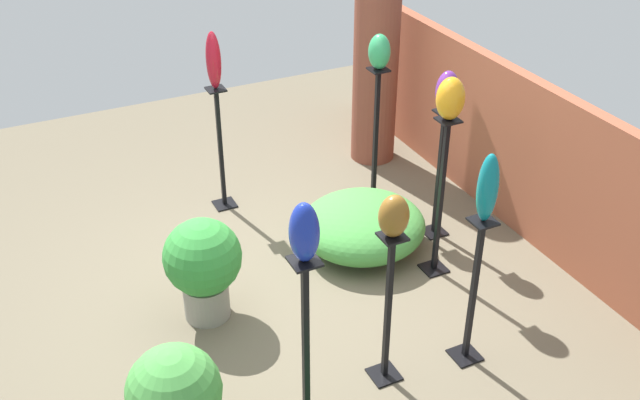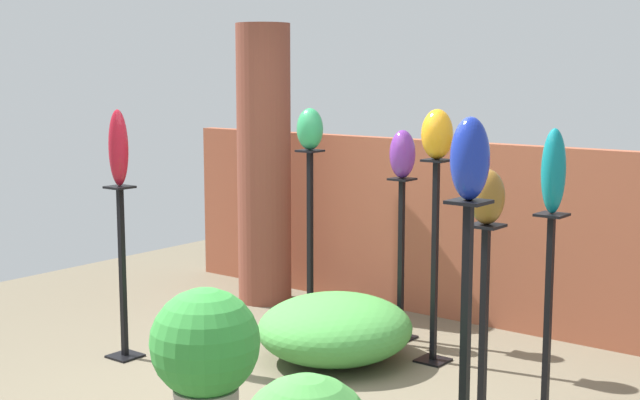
{
  "view_description": "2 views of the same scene",
  "coord_description": "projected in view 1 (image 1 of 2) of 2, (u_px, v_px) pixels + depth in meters",
  "views": [
    {
      "loc": [
        4.48,
        -1.73,
        3.77
      ],
      "look_at": [
        0.14,
        0.35,
        0.8
      ],
      "focal_mm": 42.0,
      "sensor_mm": 36.0,
      "label": 1
    },
    {
      "loc": [
        3.37,
        -3.76,
        1.96
      ],
      "look_at": [
        0.14,
        0.34,
        1.2
      ],
      "focal_mm": 50.0,
      "sensor_mm": 36.0,
      "label": 2
    }
  ],
  "objects": [
    {
      "name": "art_vase_violet",
      "position": [
        447.0,
        91.0,
        6.0
      ],
      "size": [
        0.18,
        0.19,
        0.35
      ],
      "primitive_type": "ellipsoid",
      "color": "#6B2D8C",
      "rests_on": "pedestal_violet"
    },
    {
      "name": "potted_plant_front_right",
      "position": [
        203.0,
        264.0,
        5.5
      ],
      "size": [
        0.58,
        0.58,
        0.84
      ],
      "color": "gray",
      "rests_on": "ground"
    },
    {
      "name": "art_vase_bronze",
      "position": [
        394.0,
        216.0,
        4.51
      ],
      "size": [
        0.18,
        0.19,
        0.28
      ],
      "primitive_type": "ellipsoid",
      "color": "brown",
      "rests_on": "pedestal_bronze"
    },
    {
      "name": "potted_plant_mid_right",
      "position": [
        175.0,
        395.0,
        4.45
      ],
      "size": [
        0.58,
        0.58,
        0.76
      ],
      "color": "#936B4C",
      "rests_on": "ground"
    },
    {
      "name": "brick_wall_back",
      "position": [
        516.0,
        151.0,
        6.54
      ],
      "size": [
        5.6,
        0.12,
        1.41
      ],
      "primitive_type": "cube",
      "color": "#9E5138",
      "rests_on": "ground"
    },
    {
      "name": "pedestal_teal",
      "position": [
        473.0,
        298.0,
        5.09
      ],
      "size": [
        0.2,
        0.2,
        1.16
      ],
      "color": "black",
      "rests_on": "ground"
    },
    {
      "name": "art_vase_jade",
      "position": [
        379.0,
        52.0,
        6.29
      ],
      "size": [
        0.2,
        0.19,
        0.31
      ],
      "primitive_type": "ellipsoid",
      "color": "#2D9356",
      "rests_on": "pedestal_jade"
    },
    {
      "name": "pedestal_bronze",
      "position": [
        388.0,
        316.0,
        4.92
      ],
      "size": [
        0.2,
        0.2,
        1.18
      ],
      "color": "black",
      "rests_on": "ground"
    },
    {
      "name": "pedestal_jade",
      "position": [
        375.0,
        146.0,
        6.76
      ],
      "size": [
        0.2,
        0.2,
        1.38
      ],
      "color": "black",
      "rests_on": "ground"
    },
    {
      "name": "pedestal_amber",
      "position": [
        440.0,
        204.0,
        5.91
      ],
      "size": [
        0.2,
        0.2,
        1.38
      ],
      "color": "black",
      "rests_on": "ground"
    },
    {
      "name": "ground_plane",
      "position": [
        274.0,
        286.0,
        6.05
      ],
      "size": [
        8.0,
        8.0,
        0.0
      ],
      "primitive_type": "plane",
      "color": "#6B604C"
    },
    {
      "name": "art_vase_ruby",
      "position": [
        214.0,
        60.0,
        6.35
      ],
      "size": [
        0.13,
        0.13,
        0.51
      ],
      "primitive_type": "ellipsoid",
      "color": "maroon",
      "rests_on": "pedestal_ruby"
    },
    {
      "name": "art_vase_teal",
      "position": [
        488.0,
        188.0,
        4.63
      ],
      "size": [
        0.14,
        0.13,
        0.48
      ],
      "primitive_type": "ellipsoid",
      "color": "#0F727A",
      "rests_on": "pedestal_teal"
    },
    {
      "name": "brick_pillar",
      "position": [
        376.0,
        50.0,
        7.34
      ],
      "size": [
        0.45,
        0.45,
        2.34
      ],
      "primitive_type": "cylinder",
      "color": "brown",
      "rests_on": "ground"
    },
    {
      "name": "art_vase_amber",
      "position": [
        450.0,
        99.0,
        5.44
      ],
      "size": [
        0.21,
        0.22,
        0.33
      ],
      "primitive_type": "ellipsoid",
      "color": "orange",
      "rests_on": "pedestal_amber"
    },
    {
      "name": "pedestal_violet",
      "position": [
        439.0,
        180.0,
        6.43
      ],
      "size": [
        0.2,
        0.2,
        1.19
      ],
      "color": "black",
      "rests_on": "ground"
    },
    {
      "name": "art_vase_cobalt",
      "position": [
        304.0,
        232.0,
        3.88
      ],
      "size": [
        0.17,
        0.16,
        0.36
      ],
      "primitive_type": "ellipsoid",
      "color": "#192D9E",
      "rests_on": "pedestal_cobalt"
    },
    {
      "name": "pedestal_ruby",
      "position": [
        221.0,
        154.0,
        6.83
      ],
      "size": [
        0.2,
        0.2,
        1.19
      ],
      "color": "black",
      "rests_on": "ground"
    },
    {
      "name": "pedestal_cobalt",
      "position": [
        306.0,
        365.0,
        4.37
      ],
      "size": [
        0.2,
        0.2,
        1.41
      ],
      "color": "black",
      "rests_on": "ground"
    },
    {
      "name": "foliage_bed_west",
      "position": [
        363.0,
        226.0,
        6.4
      ],
      "size": [
        1.03,
        1.09,
        0.45
      ],
      "primitive_type": "ellipsoid",
      "color": "#479942",
      "rests_on": "ground"
    }
  ]
}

